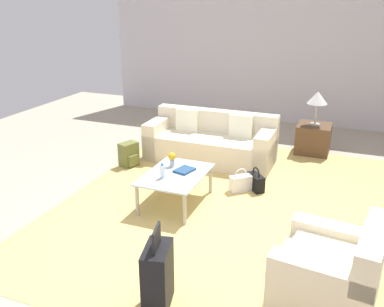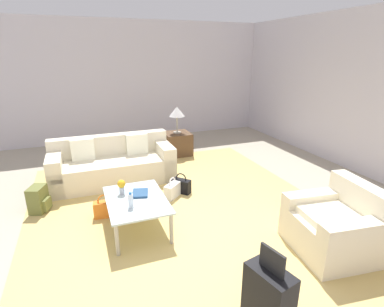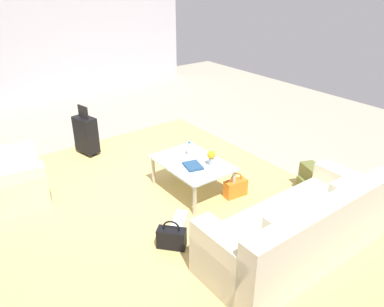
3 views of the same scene
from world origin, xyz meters
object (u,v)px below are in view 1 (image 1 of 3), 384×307
Objects in this scene: suitcase_black at (158,276)px; backpack_olive at (129,155)px; water_bottle at (162,171)px; handbag_white at (241,183)px; side_table at (313,139)px; couch at (212,143)px; coffee_table_book at (184,170)px; handbag_black at (256,182)px; coffee_table at (176,177)px; handbag_orange at (165,178)px; flower_vase at (172,158)px; table_lamp at (318,99)px; armchair at (335,275)px.

suitcase_black is 2.12× the size of backpack_olive.
handbag_white is (-0.91, 0.82, -0.41)m from water_bottle.
suitcase_black is at bearing 33.59° from backpack_olive.
couch is at bearing -57.67° from side_table.
coffee_table_book reaches higher than backpack_olive.
handbag_white is 0.89× the size of backpack_olive.
handbag_black is (-0.71, 0.84, -0.33)m from coffee_table_book.
side_table reaches higher than handbag_black.
side_table is (-2.68, 1.42, -0.20)m from coffee_table_book.
handbag_black is 2.21m from backpack_olive.
backpack_olive is (-0.28, -2.01, 0.06)m from handbag_white.
water_bottle reaches higher than handbag_white.
suitcase_black is at bearing -4.36° from handbag_black.
coffee_table is 2.12m from suitcase_black.
handbag_orange is 1.00× the size of handbag_black.
flower_vase is at bearing -173.21° from water_bottle.
coffee_table_book is (1.67, 0.18, 0.16)m from couch.
handbag_black is (1.97, -0.58, -0.87)m from table_lamp.
coffee_table_book is at bearing -163.70° from suitcase_black.
water_bottle is at bearing 6.79° from flower_vase.
armchair reaches higher than water_bottle.
armchair is at bearing 9.22° from side_table.
handbag_orange is at bearing -141.50° from coffee_table.
armchair is at bearing 30.29° from handbag_black.
armchair reaches higher than handbag_black.
couch is 2.08× the size of armchair.
flower_vase is (-0.42, -0.05, 0.03)m from water_bottle.
handbag_orange is 1.05m from backpack_olive.
coffee_table is 3.02× the size of handbag_orange.
armchair is (3.10, 2.27, -0.00)m from couch.
coffee_table_book is 3.08m from table_lamp.
coffee_table_book is (-0.12, 0.08, 0.07)m from coffee_table.
side_table is 0.97× the size of table_lamp.
coffee_table is 1.27m from handbag_black.
couch is 1.35m from handbag_orange.
armchair is 3.12m from handbag_orange.
handbag_orange is at bearing -39.00° from side_table.
coffee_table reaches higher than handbag_white.
coffee_table_book is at bearing -27.92° from table_lamp.
coffee_table is 5.27× the size of flower_vase.
suitcase_black is at bearing 20.95° from flower_vase.
water_bottle is 1.00× the size of flower_vase.
armchair is 4.16m from backpack_olive.
table_lamp reaches higher than coffee_table_book.
handbag_black is at bearing 105.31° from handbag_orange.
couch is at bearing 180.00° from water_bottle.
couch is 5.43× the size of backpack_olive.
handbag_orange is (-0.48, -0.38, -0.27)m from coffee_table.
suitcase_black is (2.00, 0.70, -0.04)m from coffee_table.
water_bottle is (-1.11, -2.27, 0.25)m from armchair.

